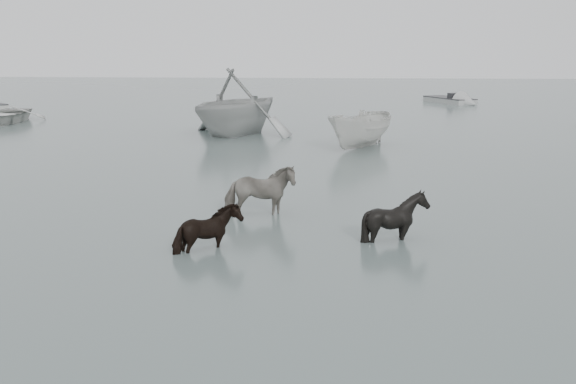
% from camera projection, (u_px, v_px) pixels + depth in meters
% --- Properties ---
extents(ground, '(140.00, 140.00, 0.00)m').
position_uv_depth(ground, '(297.00, 246.00, 15.81)').
color(ground, '#4E5C58').
rests_on(ground, ground).
extents(pony_pinto, '(1.91, 1.04, 1.54)m').
position_uv_depth(pony_pinto, '(260.00, 186.00, 18.44)').
color(pony_pinto, black).
rests_on(pony_pinto, ground).
extents(pony_dark, '(1.51, 1.61, 1.28)m').
position_uv_depth(pony_dark, '(208.00, 222.00, 15.36)').
color(pony_dark, black).
rests_on(pony_dark, ground).
extents(pony_black, '(1.65, 1.56, 1.46)m').
position_uv_depth(pony_black, '(396.00, 208.00, 16.21)').
color(pony_black, black).
rests_on(pony_black, ground).
extents(rowboat_lead, '(3.94, 5.39, 1.09)m').
position_uv_depth(rowboat_lead, '(0.00, 113.00, 38.90)').
color(rowboat_lead, silver).
rests_on(rowboat_lead, ground).
extents(rowboat_trail, '(7.64, 7.99, 3.26)m').
position_uv_depth(rowboat_trail, '(237.00, 100.00, 34.00)').
color(rowboat_trail, '#AFB2AF').
rests_on(rowboat_trail, ground).
extents(boat_small, '(3.58, 4.55, 1.67)m').
position_uv_depth(boat_small, '(361.00, 128.00, 29.98)').
color(boat_small, silver).
rests_on(boat_small, ground).
extents(skiff_mid, '(4.17, 5.94, 0.75)m').
position_uv_depth(skiff_mid, '(450.00, 97.00, 51.41)').
color(skiff_mid, '#9D9F9D').
rests_on(skiff_mid, ground).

